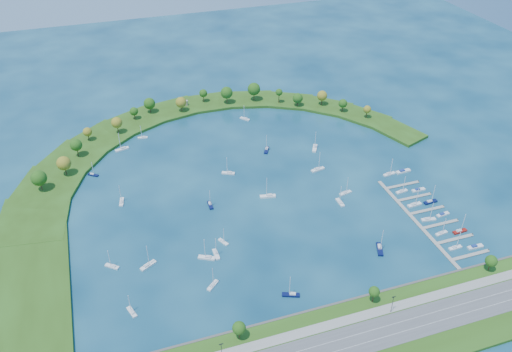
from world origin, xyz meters
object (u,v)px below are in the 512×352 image
object	(u,v)px
moored_boat_18	(228,173)
docked_boat_9	(418,190)
docked_boat_4	(428,219)
docked_boat_8	(402,191)
moored_boat_0	(318,169)
harbor_tower	(186,103)
moored_boat_8	(143,137)
moored_boat_5	(380,248)
moored_boat_10	(340,202)
moored_boat_11	(315,148)
moored_boat_4	(122,149)
docked_boat_1	(475,247)
moored_boat_1	(112,266)
moored_boat_6	(223,241)
docked_boat_3	(460,231)
dock_system	(427,219)
moored_boat_2	(245,118)
docked_boat_6	(415,204)
moored_boat_12	(122,201)
docked_boat_7	(430,201)
moored_boat_21	(267,150)
moored_boat_17	(207,257)
moored_boat_7	(148,265)
moored_boat_19	(216,254)
docked_boat_2	(442,233)
moored_boat_16	(291,294)
moored_boat_15	(213,285)
moored_boat_20	(93,174)
docked_boat_10	(389,174)
moored_boat_13	(268,196)
docked_boat_0	(455,247)
moored_boat_3	(132,312)
docked_boat_11	(403,171)
moored_boat_9	(210,205)

from	to	relation	value
moored_boat_18	docked_boat_9	world-z (taller)	moored_boat_18
docked_boat_4	docked_boat_8	xyz separation A→B (m)	(0.01, 28.19, -0.02)
moored_boat_0	harbor_tower	bearing A→B (deg)	107.43
moored_boat_8	moored_boat_5	bearing A→B (deg)	133.23
moored_boat_10	moored_boat_11	world-z (taller)	moored_boat_11
moored_boat_4	moored_boat_11	bearing A→B (deg)	147.58
docked_boat_1	moored_boat_1	bearing A→B (deg)	168.20
moored_boat_6	docked_boat_3	world-z (taller)	docked_boat_3
dock_system	moored_boat_2	xyz separation A→B (m)	(-62.69, 145.21, 0.54)
moored_boat_1	docked_boat_6	xyz separation A→B (m)	(173.67, -4.35, 0.05)
moored_boat_12	docked_boat_7	size ratio (longest dim) A/B	0.96
moored_boat_21	docked_boat_8	distance (m)	94.40
moored_boat_17	moored_boat_18	xyz separation A→B (m)	(31.90, 71.14, -0.03)
moored_boat_0	docked_boat_6	size ratio (longest dim) A/B	1.06
moored_boat_6	moored_boat_7	world-z (taller)	moored_boat_7
docked_boat_7	moored_boat_19	bearing A→B (deg)	178.31
moored_boat_8	moored_boat_10	world-z (taller)	moored_boat_10
moored_boat_21	docked_boat_2	distance (m)	127.76
moored_boat_16	moored_boat_7	bearing A→B (deg)	-11.68
moored_boat_0	docked_boat_7	distance (m)	72.06
docked_boat_6	docked_boat_8	xyz separation A→B (m)	(0.02, 13.94, -0.04)
harbor_tower	moored_boat_15	size ratio (longest dim) A/B	0.36
moored_boat_5	moored_boat_15	distance (m)	90.10
moored_boat_12	moored_boat_6	bearing A→B (deg)	-127.11
dock_system	moored_boat_8	bearing A→B (deg)	134.60
moored_boat_20	docked_boat_3	world-z (taller)	docked_boat_3
docked_boat_10	moored_boat_11	bearing A→B (deg)	119.15
moored_boat_17	moored_boat_6	bearing A→B (deg)	-112.84
moored_boat_12	moored_boat_16	distance (m)	120.54
moored_boat_10	moored_boat_18	size ratio (longest dim) A/B	0.96
moored_boat_20	docked_boat_6	world-z (taller)	docked_boat_6
harbor_tower	docked_boat_10	distance (m)	167.75
moored_boat_13	moored_boat_20	size ratio (longest dim) A/B	1.35
moored_boat_4	moored_boat_6	size ratio (longest dim) A/B	1.37
moored_boat_0	moored_boat_12	distance (m)	124.19
docked_boat_7	moored_boat_5	bearing A→B (deg)	-154.47
moored_boat_18	docked_boat_7	size ratio (longest dim) A/B	0.98
moored_boat_8	moored_boat_16	xyz separation A→B (m)	(45.49, -170.86, 0.06)
moored_boat_0	docked_boat_9	bearing A→B (deg)	-50.01
moored_boat_1	docked_boat_9	size ratio (longest dim) A/B	1.30
docked_boat_0	moored_boat_0	bearing A→B (deg)	111.05
docked_boat_4	docked_boat_8	size ratio (longest dim) A/B	1.07
docked_boat_4	docked_boat_8	bearing A→B (deg)	99.66
harbor_tower	moored_boat_7	size ratio (longest dim) A/B	0.31
moored_boat_3	moored_boat_21	size ratio (longest dim) A/B	0.86
harbor_tower	docked_boat_11	xyz separation A→B (m)	(112.70, -132.73, -3.33)
moored_boat_11	docked_boat_11	size ratio (longest dim) A/B	1.41
moored_boat_13	moored_boat_16	bearing A→B (deg)	89.98
moored_boat_3	moored_boat_6	world-z (taller)	moored_boat_3
harbor_tower	moored_boat_9	world-z (taller)	moored_boat_9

